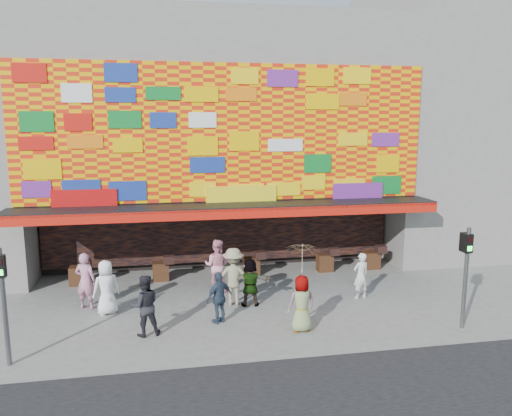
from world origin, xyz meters
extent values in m
plane|color=slate|center=(0.00, 0.00, 0.00)|extent=(90.00, 90.00, 0.00)
cube|color=gray|center=(0.00, 8.00, 6.50)|extent=(15.00, 8.00, 7.00)
cube|color=black|center=(0.00, 9.00, 1.50)|extent=(15.00, 6.00, 3.00)
cube|color=gray|center=(-7.30, 5.00, 1.50)|extent=(0.40, 2.00, 3.00)
cube|color=gray|center=(7.30, 5.00, 1.50)|extent=(0.40, 2.00, 3.00)
cube|color=black|center=(0.00, 3.40, 3.00)|extent=(15.20, 1.60, 0.12)
cube|color=red|center=(0.00, 2.62, 2.85)|extent=(15.20, 0.04, 0.35)
cube|color=#F5AD00|center=(0.00, 3.96, 5.55)|extent=(14.80, 0.08, 4.90)
cube|color=black|center=(0.00, 5.85, 1.55)|extent=(14.00, 0.25, 2.50)
cube|color=gray|center=(13.00, 8.00, 6.00)|extent=(11.00, 8.00, 12.00)
cylinder|color=#59595B|center=(-6.20, -1.50, 1.50)|extent=(0.12, 0.12, 3.00)
cube|color=black|center=(-6.20, -1.50, 2.55)|extent=(0.22, 0.18, 0.55)
cube|color=#19E533|center=(-6.20, -1.59, 2.42)|extent=(0.14, 0.02, 0.14)
cylinder|color=#59595B|center=(6.20, -1.50, 1.50)|extent=(0.12, 0.12, 3.00)
cube|color=black|center=(6.20, -1.50, 2.55)|extent=(0.22, 0.18, 0.55)
cube|color=black|center=(6.20, -1.59, 2.68)|extent=(0.14, 0.02, 0.14)
cube|color=#19E533|center=(6.20, -1.59, 2.42)|extent=(0.14, 0.02, 0.14)
imported|color=white|center=(-4.15, 1.51, 0.86)|extent=(0.99, 0.82, 1.73)
imported|color=#C17D98|center=(-4.85, 2.11, 0.93)|extent=(0.78, 0.63, 1.85)
imported|color=#232228|center=(-2.92, -0.32, 0.88)|extent=(0.95, 0.79, 1.76)
imported|color=gray|center=(-0.14, 1.58, 0.96)|extent=(1.30, 0.83, 1.91)
imported|color=#2F3F53|center=(-0.76, 0.18, 0.79)|extent=(0.99, 0.82, 1.58)
imported|color=gray|center=(0.39, 1.39, 0.80)|extent=(1.51, 0.60, 1.59)
imported|color=gray|center=(1.50, -0.84, 0.83)|extent=(0.83, 0.56, 1.65)
imported|color=silver|center=(4.21, 1.39, 0.80)|extent=(0.65, 0.50, 1.59)
imported|color=pink|center=(-0.52, 3.04, 0.94)|extent=(1.10, 0.98, 1.87)
imported|color=#DAB589|center=(1.50, -0.84, 2.15)|extent=(1.16, 1.17, 0.89)
cylinder|color=#4C3326|center=(1.50, -0.84, 1.25)|extent=(0.02, 0.02, 1.00)
camera|label=1|loc=(-2.26, -13.97, 6.01)|focal=35.00mm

